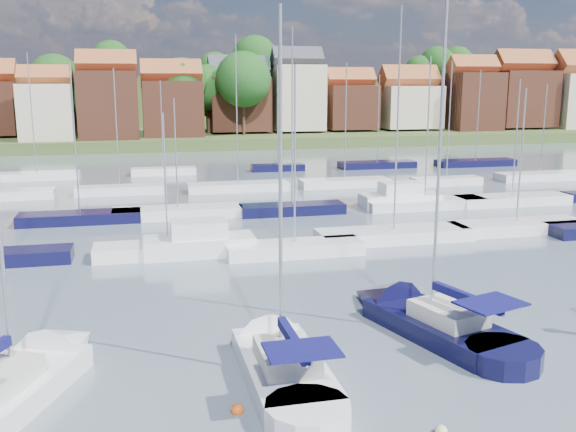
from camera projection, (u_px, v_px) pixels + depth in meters
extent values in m
plane|color=#495A64|center=(236.00, 198.00, 61.32)|extent=(260.00, 260.00, 0.00)
cube|color=white|center=(6.00, 398.00, 21.96)|extent=(5.43, 7.54, 1.20)
cone|color=white|center=(70.00, 347.00, 26.15)|extent=(4.01, 4.26, 2.90)
cube|color=white|center=(284.00, 374.00, 23.72)|extent=(2.88, 6.82, 1.20)
cone|color=white|center=(262.00, 332.00, 27.77)|extent=(2.85, 3.32, 2.83)
cylinder|color=white|center=(308.00, 421.00, 20.49)|extent=(2.85, 2.85, 1.20)
cube|color=beige|center=(287.00, 356.00, 23.08)|extent=(2.00, 2.85, 0.70)
cylinder|color=#B2B2B7|center=(280.00, 189.00, 22.76)|extent=(0.14, 0.14, 12.58)
cylinder|color=#B2B2B7|center=(293.00, 344.00, 22.01)|extent=(0.13, 3.78, 0.10)
cube|color=#0F0F4C|center=(293.00, 340.00, 21.98)|extent=(0.33, 3.59, 0.35)
cube|color=#0F0F4C|center=(302.00, 350.00, 20.78)|extent=(2.42, 1.72, 0.08)
cube|color=black|center=(439.00, 330.00, 27.94)|extent=(4.91, 7.70, 1.20)
cone|color=black|center=(376.00, 301.00, 31.73)|extent=(3.85, 4.19, 2.98)
cylinder|color=black|center=(503.00, 361.00, 24.90)|extent=(3.71, 3.71, 1.20)
cube|color=beige|center=(448.00, 313.00, 27.32)|extent=(2.85, 3.45, 0.70)
cylinder|color=#B2B2B7|center=(439.00, 161.00, 26.85)|extent=(0.14, 0.14, 13.54)
cylinder|color=#B2B2B7|center=(466.00, 301.00, 26.30)|extent=(1.24, 3.83, 0.10)
cube|color=#0F0F4C|center=(467.00, 298.00, 26.27)|extent=(1.38, 3.70, 0.35)
cube|color=#0F0F4C|center=(491.00, 303.00, 25.15)|extent=(2.94, 2.44, 0.08)
sphere|color=#D85914|center=(237.00, 413.00, 21.47)|extent=(0.45, 0.45, 0.45)
sphere|color=#D85914|center=(401.00, 316.00, 30.28)|extent=(0.44, 0.44, 0.44)
sphere|color=beige|center=(485.00, 314.00, 30.58)|extent=(0.44, 0.44, 0.44)
cube|color=black|center=(4.00, 258.00, 38.92)|extent=(8.01, 2.24, 1.00)
cube|color=white|center=(168.00, 250.00, 40.77)|extent=(9.22, 2.58, 1.00)
cylinder|color=#B2B2B7|center=(165.00, 179.00, 39.83)|extent=(0.12, 0.12, 8.18)
cube|color=white|center=(295.00, 250.00, 40.99)|extent=(8.78, 2.46, 1.00)
cylinder|color=#B2B2B7|center=(295.00, 156.00, 39.75)|extent=(0.12, 0.12, 11.06)
cube|color=white|center=(394.00, 236.00, 44.63)|extent=(10.79, 3.02, 1.00)
cylinder|color=#B2B2B7|center=(398.00, 121.00, 43.00)|extent=(0.12, 0.12, 14.87)
cube|color=white|center=(516.00, 228.00, 47.12)|extent=(10.13, 2.84, 1.00)
cylinder|color=#B2B2B7|center=(521.00, 156.00, 46.03)|extent=(0.12, 0.12, 9.59)
cube|color=white|center=(199.00, 247.00, 40.98)|extent=(7.00, 2.60, 1.40)
cube|color=white|center=(199.00, 230.00, 40.75)|extent=(3.50, 2.20, 1.30)
cube|color=black|center=(80.00, 219.00, 50.29)|extent=(9.30, 2.60, 1.00)
cylinder|color=#B2B2B7|center=(75.00, 139.00, 49.01)|extent=(0.12, 0.12, 11.48)
cube|color=white|center=(178.00, 213.00, 52.32)|extent=(10.40, 2.91, 1.00)
cylinder|color=#B2B2B7|center=(176.00, 154.00, 51.32)|extent=(0.12, 0.12, 8.77)
cube|color=black|center=(292.00, 210.00, 53.70)|extent=(8.80, 2.46, 1.00)
cylinder|color=#B2B2B7|center=(292.00, 118.00, 52.13)|extent=(0.12, 0.12, 14.33)
cube|color=white|center=(424.00, 204.00, 56.22)|extent=(10.73, 3.00, 1.00)
cylinder|color=#B2B2B7|center=(428.00, 129.00, 54.87)|extent=(0.12, 0.12, 12.14)
cube|color=white|center=(512.00, 201.00, 57.89)|extent=(10.48, 2.93, 1.00)
cylinder|color=#B2B2B7|center=(516.00, 138.00, 56.73)|extent=(0.12, 0.12, 10.28)
cube|color=white|center=(400.00, 202.00, 56.56)|extent=(7.00, 2.60, 1.40)
cube|color=white|center=(401.00, 189.00, 56.33)|extent=(3.50, 2.20, 1.30)
cube|color=white|center=(1.00, 196.00, 60.48)|extent=(9.71, 2.72, 1.00)
cube|color=white|center=(120.00, 191.00, 63.16)|extent=(8.49, 2.38, 1.00)
cylinder|color=#B2B2B7|center=(117.00, 128.00, 61.90)|extent=(0.12, 0.12, 11.31)
cube|color=white|center=(238.00, 188.00, 65.03)|extent=(10.16, 2.85, 1.00)
cylinder|color=#B2B2B7|center=(237.00, 110.00, 63.43)|extent=(0.12, 0.12, 14.59)
cube|color=white|center=(344.00, 183.00, 67.65)|extent=(9.53, 2.67, 1.00)
cylinder|color=#B2B2B7|center=(346.00, 122.00, 66.32)|extent=(0.12, 0.12, 11.91)
cube|color=white|center=(446.00, 182.00, 68.74)|extent=(7.62, 2.13, 1.00)
cylinder|color=#B2B2B7|center=(449.00, 120.00, 67.39)|extent=(0.12, 0.12, 12.13)
cube|color=white|center=(540.00, 177.00, 72.43)|extent=(10.17, 2.85, 1.00)
cylinder|color=#B2B2B7|center=(544.00, 129.00, 71.33)|extent=(0.12, 0.12, 9.73)
cube|color=white|center=(37.00, 177.00, 72.57)|extent=(9.24, 2.59, 1.00)
cylinder|color=#B2B2B7|center=(32.00, 113.00, 71.12)|extent=(0.12, 0.12, 13.17)
cube|color=white|center=(164.00, 172.00, 76.41)|extent=(7.57, 2.12, 1.00)
cylinder|color=#B2B2B7|center=(162.00, 124.00, 75.25)|extent=(0.12, 0.12, 10.24)
cube|color=black|center=(278.00, 168.00, 79.65)|extent=(6.58, 1.84, 1.00)
cylinder|color=#B2B2B7|center=(278.00, 132.00, 78.72)|extent=(0.12, 0.12, 8.01)
cube|color=black|center=(377.00, 165.00, 82.46)|extent=(9.92, 2.78, 1.00)
cylinder|color=#B2B2B7|center=(378.00, 118.00, 81.24)|extent=(0.12, 0.12, 10.92)
cube|color=black|center=(475.00, 163.00, 84.41)|extent=(10.55, 2.95, 1.00)
cylinder|color=#B2B2B7|center=(478.00, 115.00, 83.13)|extent=(0.12, 0.12, 11.51)
cube|color=#47552A|center=(182.00, 133.00, 134.68)|extent=(200.00, 70.00, 3.00)
cube|color=#47552A|center=(174.00, 106.00, 157.56)|extent=(200.00, 60.00, 14.00)
cube|color=beige|center=(48.00, 113.00, 101.79)|extent=(8.09, 8.80, 8.96)
cube|color=#97512C|center=(45.00, 77.00, 100.67)|extent=(8.25, 4.00, 4.00)
cube|color=brown|center=(109.00, 105.00, 104.54)|extent=(9.36, 10.17, 10.97)
cube|color=#97512C|center=(106.00, 64.00, 103.18)|extent=(9.54, 4.63, 4.63)
cube|color=brown|center=(172.00, 109.00, 108.61)|extent=(9.90, 8.56, 9.42)
cube|color=#97512C|center=(171.00, 73.00, 107.39)|extent=(10.10, 4.90, 4.90)
cube|color=brown|center=(239.00, 104.00, 115.92)|extent=(10.59, 8.93, 9.49)
cube|color=#383A42|center=(238.00, 70.00, 114.68)|extent=(10.80, 5.24, 5.24)
cube|color=beige|center=(297.00, 98.00, 117.22)|extent=(9.01, 8.61, 11.65)
cube|color=#383A42|center=(297.00, 59.00, 115.80)|extent=(9.19, 4.46, 4.46)
cube|color=brown|center=(349.00, 107.00, 121.05)|extent=(9.10, 9.34, 8.00)
cube|color=#97512C|center=(350.00, 79.00, 120.00)|extent=(9.28, 4.50, 4.50)
cube|color=beige|center=(408.00, 107.00, 123.27)|extent=(10.86, 9.59, 7.88)
cube|color=#97512C|center=(409.00, 79.00, 122.19)|extent=(11.07, 5.37, 5.37)
cube|color=brown|center=(471.00, 102.00, 123.13)|extent=(9.18, 9.96, 10.97)
cube|color=#97512C|center=(473.00, 67.00, 121.77)|extent=(9.36, 4.54, 4.54)
cube|color=brown|center=(520.00, 99.00, 126.78)|extent=(11.39, 9.67, 10.76)
cube|color=#97512C|center=(523.00, 64.00, 125.39)|extent=(11.62, 5.64, 5.64)
cylinder|color=#382619|center=(436.00, 92.00, 144.09)|extent=(0.50, 0.50, 4.47)
sphere|color=#23541A|center=(437.00, 65.00, 142.85)|extent=(8.18, 8.18, 8.18)
cylinder|color=#382619|center=(209.00, 122.00, 114.63)|extent=(0.50, 0.50, 4.46)
sphere|color=#23541A|center=(208.00, 88.00, 113.39)|extent=(8.15, 8.15, 8.15)
cylinder|color=#382619|center=(255.00, 93.00, 133.17)|extent=(0.50, 0.50, 5.15)
sphere|color=#23541A|center=(255.00, 58.00, 131.74)|extent=(9.41, 9.41, 9.41)
cylinder|color=#382619|center=(113.00, 93.00, 129.33)|extent=(0.50, 0.50, 4.56)
sphere|color=#23541A|center=(111.00, 61.00, 128.06)|extent=(8.34, 8.34, 8.34)
cylinder|color=#382619|center=(57.00, 119.00, 117.56)|extent=(0.50, 0.50, 5.15)
sphere|color=#23541A|center=(55.00, 80.00, 116.13)|extent=(9.42, 9.42, 9.42)
cylinder|color=#382619|center=(256.00, 120.00, 125.34)|extent=(0.50, 0.50, 3.77)
sphere|color=#23541A|center=(256.00, 94.00, 124.29)|extent=(6.89, 6.89, 6.89)
cylinder|color=#382619|center=(244.00, 121.00, 111.03)|extent=(0.50, 0.50, 5.21)
sphere|color=#23541A|center=(243.00, 79.00, 109.57)|extent=(9.53, 9.53, 9.53)
cylinder|color=#382619|center=(487.00, 120.00, 133.10)|extent=(0.50, 0.50, 2.97)
sphere|color=#23541A|center=(489.00, 100.00, 132.27)|extent=(5.44, 5.44, 5.44)
cylinder|color=#382619|center=(183.00, 122.00, 111.50)|extent=(0.50, 0.50, 4.84)
sphere|color=#23541A|center=(182.00, 83.00, 110.15)|extent=(8.85, 8.85, 8.85)
cylinder|color=#382619|center=(419.00, 94.00, 143.46)|extent=(0.50, 0.50, 3.72)
sphere|color=#23541A|center=(419.00, 71.00, 142.42)|extent=(6.80, 6.80, 6.80)
cylinder|color=#382619|center=(471.00, 120.00, 124.10)|extent=(0.50, 0.50, 4.05)
sphere|color=#23541A|center=(473.00, 91.00, 122.98)|extent=(7.40, 7.40, 7.40)
cylinder|color=#382619|center=(215.00, 97.00, 131.09)|extent=(0.50, 0.50, 3.93)
sphere|color=#23541A|center=(215.00, 70.00, 130.00)|extent=(7.19, 7.19, 7.19)
cylinder|color=#382619|center=(346.00, 120.00, 124.73)|extent=(0.50, 0.50, 3.82)
sphere|color=#23541A|center=(346.00, 93.00, 123.67)|extent=(6.99, 6.99, 6.99)
cylinder|color=#382619|center=(86.00, 128.00, 107.45)|extent=(0.50, 0.50, 3.48)
sphere|color=#23541A|center=(84.00, 99.00, 106.48)|extent=(6.37, 6.37, 6.37)
cylinder|color=#382619|center=(465.00, 120.00, 133.26)|extent=(0.50, 0.50, 2.99)
sphere|color=#23541A|center=(466.00, 100.00, 132.42)|extent=(5.46, 5.46, 5.46)
cylinder|color=#382619|center=(208.00, 124.00, 117.75)|extent=(0.50, 0.50, 3.25)
sphere|color=#23541A|center=(207.00, 100.00, 116.85)|extent=(5.94, 5.94, 5.94)
cylinder|color=#382619|center=(170.00, 125.00, 117.93)|extent=(0.50, 0.50, 2.98)
sphere|color=#23541A|center=(170.00, 103.00, 117.10)|extent=(5.46, 5.46, 5.46)
cylinder|color=#382619|center=(455.00, 88.00, 151.60)|extent=(0.50, 0.50, 4.29)
sphere|color=#23541A|center=(456.00, 63.00, 150.41)|extent=(7.84, 7.84, 7.84)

